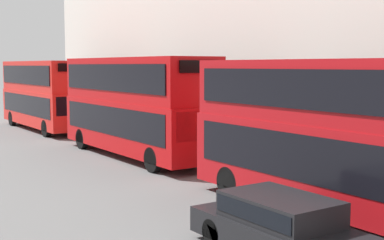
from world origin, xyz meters
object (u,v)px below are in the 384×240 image
object	(u,v)px
bus_leading	(351,133)
bus_second_in_queue	(135,103)
pedestrian	(113,123)
bus_third_in_queue	(44,92)
car_dark_sedan	(282,225)

from	to	relation	value
bus_leading	bus_second_in_queue	xyz separation A→B (m)	(-0.00, 12.13, 0.09)
pedestrian	bus_third_in_queue	bearing A→B (deg)	114.02
bus_leading	car_dark_sedan	bearing A→B (deg)	-163.67
bus_leading	bus_second_in_queue	bearing A→B (deg)	90.00
bus_third_in_queue	car_dark_sedan	world-z (taller)	bus_third_in_queue
pedestrian	car_dark_sedan	bearing A→B (deg)	-105.76
bus_leading	bus_second_in_queue	distance (m)	12.13
bus_leading	pedestrian	size ratio (longest dim) A/B	6.42
pedestrian	bus_second_in_queue	bearing A→B (deg)	-107.98
bus_third_in_queue	pedestrian	bearing A→B (deg)	-65.98
car_dark_sedan	bus_third_in_queue	bearing A→B (deg)	82.43
bus_leading	bus_third_in_queue	size ratio (longest dim) A/B	1.04
bus_second_in_queue	car_dark_sedan	world-z (taller)	bus_second_in_queue
car_dark_sedan	pedestrian	xyz separation A→B (m)	(5.74, 20.33, 0.05)
pedestrian	bus_leading	bearing A→B (deg)	-96.89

